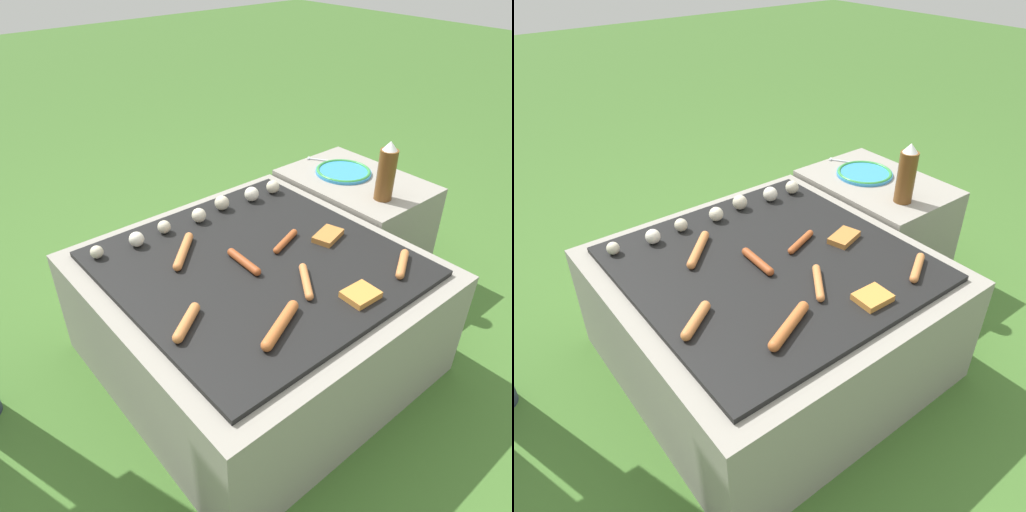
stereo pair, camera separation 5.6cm
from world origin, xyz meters
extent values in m
plane|color=#3D6628|center=(0.00, 0.00, 0.00)|extent=(14.00, 14.00, 0.00)
cube|color=gray|center=(0.00, 0.00, 0.20)|extent=(0.98, 0.98, 0.40)
cube|color=black|center=(0.00, 0.00, 0.41)|extent=(0.86, 0.86, 0.02)
cube|color=gray|center=(0.71, 0.19, 0.21)|extent=(0.42, 0.59, 0.42)
cylinder|color=#C6753D|center=(0.33, -0.32, 0.44)|extent=(0.12, 0.09, 0.03)
sphere|color=#C6753D|center=(0.27, -0.35, 0.44)|extent=(0.03, 0.03, 0.03)
sphere|color=#C6753D|center=(0.38, -0.29, 0.44)|extent=(0.03, 0.03, 0.03)
cylinder|color=#A34C23|center=(0.14, 0.01, 0.43)|extent=(0.13, 0.07, 0.02)
sphere|color=#A34C23|center=(0.20, 0.04, 0.43)|extent=(0.02, 0.02, 0.02)
sphere|color=#A34C23|center=(0.08, -0.01, 0.43)|extent=(0.02, 0.02, 0.02)
cylinder|color=#C6753D|center=(0.03, -0.19, 0.44)|extent=(0.11, 0.13, 0.02)
sphere|color=#C6753D|center=(-0.01, -0.25, 0.44)|extent=(0.02, 0.02, 0.02)
sphere|color=#C6753D|center=(0.08, -0.13, 0.44)|extent=(0.02, 0.02, 0.02)
cylinder|color=#93421E|center=(-0.04, 0.01, 0.44)|extent=(0.03, 0.14, 0.03)
sphere|color=#93421E|center=(-0.04, 0.08, 0.44)|extent=(0.03, 0.03, 0.03)
sphere|color=#93421E|center=(-0.05, -0.06, 0.44)|extent=(0.03, 0.03, 0.03)
cylinder|color=#C6753D|center=(-0.34, -0.12, 0.44)|extent=(0.12, 0.10, 0.03)
sphere|color=#C6753D|center=(-0.39, -0.15, 0.44)|extent=(0.03, 0.03, 0.03)
sphere|color=#C6753D|center=(-0.29, -0.08, 0.44)|extent=(0.03, 0.03, 0.03)
cylinder|color=#C6753D|center=(-0.15, 0.18, 0.44)|extent=(0.15, 0.14, 0.03)
sphere|color=#C6753D|center=(-0.09, 0.24, 0.44)|extent=(0.03, 0.03, 0.03)
sphere|color=#C6753D|center=(-0.22, 0.12, 0.44)|extent=(0.03, 0.03, 0.03)
cylinder|color=#B7602D|center=(-0.15, -0.28, 0.44)|extent=(0.17, 0.10, 0.03)
sphere|color=#B7602D|center=(-0.08, -0.25, 0.44)|extent=(0.03, 0.03, 0.03)
sphere|color=#B7602D|center=(-0.23, -0.32, 0.44)|extent=(0.03, 0.03, 0.03)
cube|color=#B27033|center=(0.28, -0.05, 0.43)|extent=(0.12, 0.10, 0.02)
cube|color=#D18438|center=(0.11, -0.33, 0.43)|extent=(0.10, 0.08, 0.02)
sphere|color=beige|center=(-0.37, 0.34, 0.44)|extent=(0.04, 0.04, 0.04)
sphere|color=silver|center=(-0.24, 0.32, 0.45)|extent=(0.05, 0.05, 0.05)
sphere|color=beige|center=(-0.13, 0.34, 0.45)|extent=(0.05, 0.05, 0.05)
sphere|color=beige|center=(0.01, 0.32, 0.45)|extent=(0.05, 0.05, 0.05)
sphere|color=beige|center=(0.12, 0.34, 0.45)|extent=(0.05, 0.05, 0.05)
sphere|color=silver|center=(0.25, 0.33, 0.45)|extent=(0.06, 0.06, 0.06)
sphere|color=beige|center=(0.36, 0.32, 0.45)|extent=(0.05, 0.05, 0.05)
cylinder|color=#338CCC|center=(0.71, 0.27, 0.43)|extent=(0.24, 0.24, 0.01)
torus|color=#338C3F|center=(0.71, 0.27, 0.43)|extent=(0.23, 0.23, 0.01)
cylinder|color=brown|center=(0.65, 0.01, 0.52)|extent=(0.07, 0.07, 0.20)
cone|color=white|center=(0.65, 0.01, 0.64)|extent=(0.06, 0.06, 0.03)
cylinder|color=silver|center=(0.75, 0.40, 0.43)|extent=(0.10, 0.15, 0.01)
cube|color=silver|center=(0.71, 0.47, 0.43)|extent=(0.02, 0.02, 0.01)
camera|label=1|loc=(-0.84, -1.00, 1.32)|focal=35.00mm
camera|label=2|loc=(-0.79, -1.03, 1.32)|focal=35.00mm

